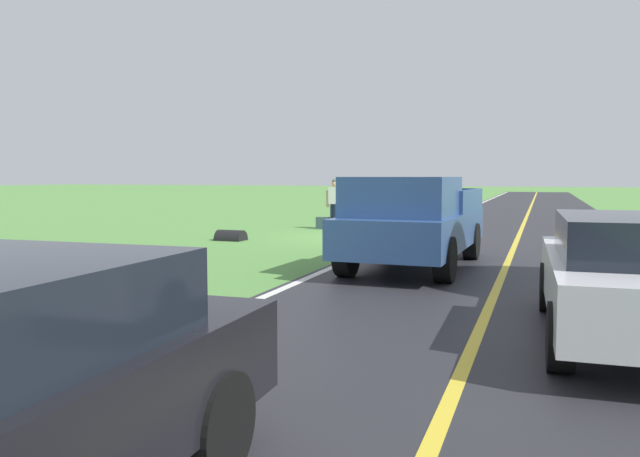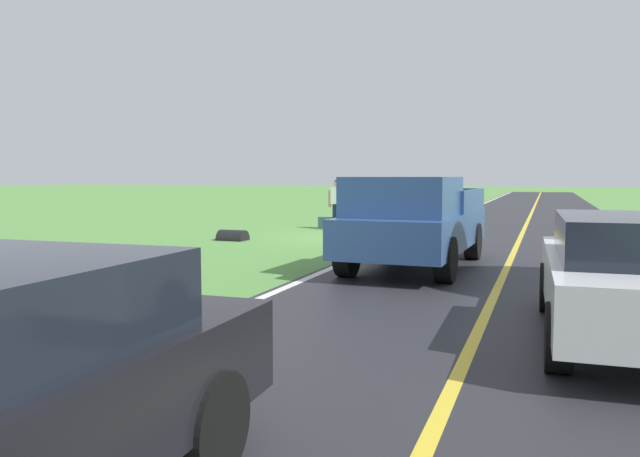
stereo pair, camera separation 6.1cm
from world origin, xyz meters
name	(u,v)px [view 1 (the left image)]	position (x,y,z in m)	size (l,w,h in m)	color
ground_plane	(360,237)	(0.00, 0.00, 0.00)	(200.00, 200.00, 0.00)	#568E42
road_surface	(516,242)	(-4.49, 0.00, 0.00)	(6.93, 120.00, 0.00)	#28282D
lane_edge_line	(400,238)	(-1.20, 0.00, 0.01)	(0.16, 117.60, 0.00)	silver
lane_centre_line	(516,242)	(-4.49, 0.00, 0.01)	(0.14, 117.60, 0.00)	gold
hitchhiker_walking	(335,201)	(1.63, -2.50, 0.98)	(0.62, 0.51, 1.75)	navy
suitcase_carried	(323,223)	(2.05, -2.41, 0.21)	(0.20, 0.46, 0.42)	#384C56
pickup_truck_passing	(413,220)	(-2.74, 5.84, 0.97)	(2.22, 5.46, 1.82)	#2D4C84
sedan_mid_oncoming	(638,275)	(-6.15, 10.56, 0.75)	(2.02, 4.45, 1.41)	silver
drainage_culvert	(231,240)	(3.25, 2.13, 0.00)	(0.60, 0.60, 0.80)	black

